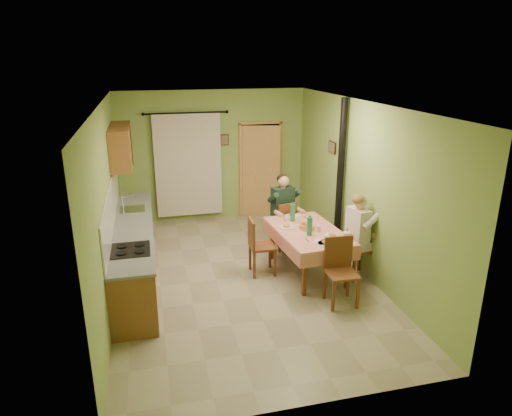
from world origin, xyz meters
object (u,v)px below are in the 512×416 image
object	(u,v)px
chair_far	(283,234)
dining_table	(308,251)
chair_left	(261,257)
chair_right	(358,260)
stove_flue	(339,199)
man_far	(284,204)
chair_near	(341,285)
man_right	(360,226)

from	to	relation	value
chair_far	dining_table	bearing A→B (deg)	-97.26
chair_left	chair_right	bearing A→B (deg)	73.65
dining_table	chair_left	xyz separation A→B (m)	(-0.75, 0.16, -0.09)
chair_right	stove_flue	world-z (taller)	stove_flue
stove_flue	dining_table	bearing A→B (deg)	-140.24
man_far	stove_flue	world-z (taller)	stove_flue
dining_table	chair_right	size ratio (longest dim) A/B	1.82
dining_table	chair_near	size ratio (longest dim) A/B	1.76
chair_near	stove_flue	size ratio (longest dim) A/B	0.35
chair_far	chair_right	xyz separation A→B (m)	(0.85, -1.39, 0.00)
dining_table	man_right	xyz separation A→B (m)	(0.74, -0.32, 0.50)
chair_far	stove_flue	size ratio (longest dim) A/B	0.33
stove_flue	man_far	bearing A→B (deg)	155.84
chair_left	man_right	world-z (taller)	man_right
chair_far	stove_flue	xyz separation A→B (m)	(0.91, -0.40, 0.74)
man_right	stove_flue	size ratio (longest dim) A/B	0.50
chair_right	man_right	xyz separation A→B (m)	(-0.01, -0.00, 0.59)
chair_left	stove_flue	bearing A→B (deg)	109.65
chair_near	chair_right	bearing A→B (deg)	-127.35
chair_near	man_right	distance (m)	1.12
stove_flue	chair_right	bearing A→B (deg)	-93.21
chair_left	man_far	size ratio (longest dim) A/B	0.69
chair_far	chair_left	size ratio (longest dim) A/B	0.96
chair_far	man_far	xyz separation A→B (m)	(-0.00, 0.01, 0.59)
chair_far	stove_flue	distance (m)	1.23
chair_far	stove_flue	world-z (taller)	stove_flue
man_right	stove_flue	distance (m)	1.01
chair_near	stove_flue	xyz separation A→B (m)	(0.68, 1.74, 0.73)
chair_far	man_far	distance (m)	0.59
chair_near	man_far	bearing A→B (deg)	-81.24
dining_table	stove_flue	world-z (taller)	stove_flue
chair_left	man_right	distance (m)	1.68
man_far	chair_right	bearing A→B (deg)	-71.06
man_right	man_far	bearing A→B (deg)	21.11
dining_table	chair_left	size ratio (longest dim) A/B	1.80
chair_far	man_far	bearing A→B (deg)	90.00
stove_flue	chair_far	bearing A→B (deg)	156.40
chair_far	stove_flue	bearing A→B (deg)	-35.93
dining_table	chair_far	bearing A→B (deg)	90.36
chair_near	dining_table	bearing A→B (deg)	-80.21
stove_flue	chair_near	bearing A→B (deg)	-111.28
dining_table	chair_far	distance (m)	1.08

